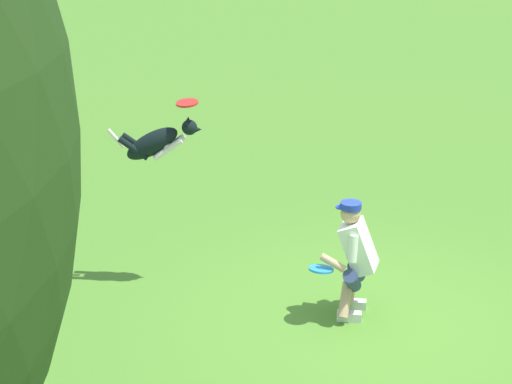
# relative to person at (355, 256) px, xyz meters

# --- Properties ---
(ground_plane) EXTENTS (60.00, 60.00, 0.00)m
(ground_plane) POSITION_rel_person_xyz_m (-0.17, 0.17, -0.70)
(ground_plane) COLOR #51892D
(person) EXTENTS (0.63, 0.66, 1.29)m
(person) POSITION_rel_person_xyz_m (0.00, 0.00, 0.00)
(person) COLOR silver
(person) RESTS_ON ground_plane
(dog) EXTENTS (1.06, 0.28, 0.57)m
(dog) POSITION_rel_person_xyz_m (2.23, -0.51, 1.00)
(dog) COLOR black
(frisbee_flying) EXTENTS (0.25, 0.25, 0.06)m
(frisbee_flying) POSITION_rel_person_xyz_m (1.87, -0.52, 1.46)
(frisbee_flying) COLOR red
(frisbee_held) EXTENTS (0.34, 0.34, 0.06)m
(frisbee_held) POSITION_rel_person_xyz_m (0.34, 0.19, -0.09)
(frisbee_held) COLOR #2793E5
(frisbee_held) RESTS_ON person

